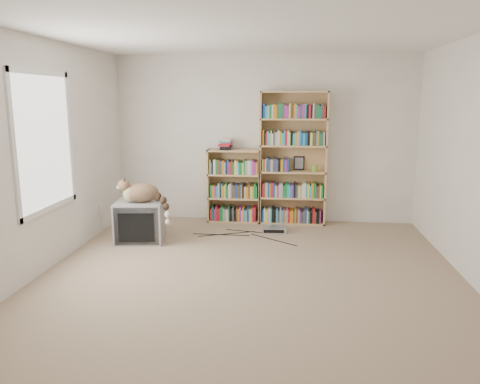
# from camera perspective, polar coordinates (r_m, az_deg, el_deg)

# --- Properties ---
(floor) EXTENTS (4.50, 5.00, 0.01)m
(floor) POSITION_cam_1_polar(r_m,az_deg,el_deg) (4.96, 1.16, -10.66)
(floor) COLOR tan
(floor) RESTS_ON ground
(wall_back) EXTENTS (4.50, 0.02, 2.50)m
(wall_back) POSITION_cam_1_polar(r_m,az_deg,el_deg) (7.12, 2.98, 6.43)
(wall_back) COLOR silver
(wall_back) RESTS_ON floor
(wall_front) EXTENTS (4.50, 0.02, 2.50)m
(wall_front) POSITION_cam_1_polar(r_m,az_deg,el_deg) (2.21, -4.43, -4.80)
(wall_front) COLOR silver
(wall_front) RESTS_ON floor
(wall_left) EXTENTS (0.02, 5.00, 2.50)m
(wall_left) POSITION_cam_1_polar(r_m,az_deg,el_deg) (5.33, -23.71, 3.82)
(wall_left) COLOR silver
(wall_left) RESTS_ON floor
(ceiling) EXTENTS (4.50, 5.00, 0.02)m
(ceiling) POSITION_cam_1_polar(r_m,az_deg,el_deg) (4.64, 1.29, 19.26)
(ceiling) COLOR white
(ceiling) RESTS_ON wall_back
(window) EXTENTS (0.02, 1.22, 1.52)m
(window) POSITION_cam_1_polar(r_m,az_deg,el_deg) (5.48, -22.70, 5.66)
(window) COLOR white
(window) RESTS_ON wall_left
(crt_tv) EXTENTS (0.68, 0.63, 0.53)m
(crt_tv) POSITION_cam_1_polar(r_m,az_deg,el_deg) (6.33, -12.03, -3.48)
(crt_tv) COLOR gray
(crt_tv) RESTS_ON floor
(cat) EXTENTS (0.74, 0.47, 0.54)m
(cat) POSITION_cam_1_polar(r_m,az_deg,el_deg) (6.17, -11.50, -0.43)
(cat) COLOR #372716
(cat) RESTS_ON crt_tv
(bookcase_tall) EXTENTS (0.98, 0.30, 1.96)m
(bookcase_tall) POSITION_cam_1_polar(r_m,az_deg,el_deg) (7.01, 6.47, 3.64)
(bookcase_tall) COLOR tan
(bookcase_tall) RESTS_ON floor
(bookcase_short) EXTENTS (0.80, 0.30, 1.11)m
(bookcase_short) POSITION_cam_1_polar(r_m,az_deg,el_deg) (7.12, -0.67, 0.42)
(bookcase_short) COLOR tan
(bookcase_short) RESTS_ON floor
(book_stack) EXTENTS (0.19, 0.25, 0.16)m
(book_stack) POSITION_cam_1_polar(r_m,az_deg,el_deg) (7.04, -1.77, 5.85)
(book_stack) COLOR red
(book_stack) RESTS_ON bookcase_short
(green_mug) EXTENTS (0.08, 0.08, 0.09)m
(green_mug) POSITION_cam_1_polar(r_m,az_deg,el_deg) (7.01, 9.07, 2.89)
(green_mug) COLOR #72AF32
(green_mug) RESTS_ON bookcase_tall
(framed_print) EXTENTS (0.16, 0.05, 0.21)m
(framed_print) POSITION_cam_1_polar(r_m,az_deg,el_deg) (7.09, 7.21, 3.52)
(framed_print) COLOR black
(framed_print) RESTS_ON bookcase_tall
(dvd_player) EXTENTS (0.34, 0.25, 0.08)m
(dvd_player) POSITION_cam_1_polar(r_m,az_deg,el_deg) (6.66, 4.23, -4.54)
(dvd_player) COLOR #A9A9AE
(dvd_player) RESTS_ON floor
(wall_outlet) EXTENTS (0.01, 0.08, 0.13)m
(wall_outlet) POSITION_cam_1_polar(r_m,az_deg,el_deg) (6.87, -16.58, -2.08)
(wall_outlet) COLOR silver
(wall_outlet) RESTS_ON wall_left
(floor_cables) EXTENTS (1.20, 0.70, 0.01)m
(floor_cables) POSITION_cam_1_polar(r_m,az_deg,el_deg) (6.50, 1.24, -5.23)
(floor_cables) COLOR black
(floor_cables) RESTS_ON floor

